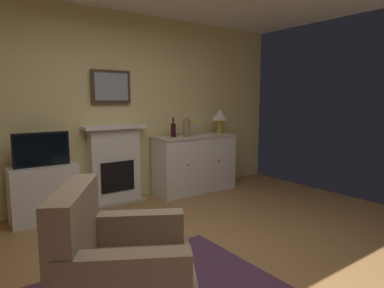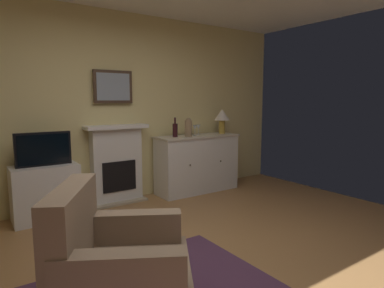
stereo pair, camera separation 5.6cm
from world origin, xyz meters
name	(u,v)px [view 1 (the left image)]	position (x,y,z in m)	size (l,w,h in m)	color
ground_plane	(200,276)	(0.00, 0.00, -0.05)	(6.30, 4.74, 0.10)	#9E7042
wall_rear	(98,108)	(0.00, 2.34, 1.33)	(6.30, 0.06, 2.66)	#EAD68C
fireplace_unit	(115,164)	(0.17, 2.21, 0.55)	(0.87, 0.30, 1.10)	white
framed_picture	(111,87)	(0.17, 2.26, 1.62)	(0.55, 0.04, 0.45)	#473323
sideboard_cabinet	(195,163)	(1.43, 2.04, 0.45)	(1.35, 0.49, 0.89)	white
table_lamp	(220,116)	(1.93, 2.04, 1.17)	(0.26, 0.26, 0.40)	#B79338
wine_bottle	(173,130)	(1.03, 2.05, 1.00)	(0.08, 0.08, 0.29)	#331419
wine_glass_left	(193,128)	(1.36, 2.00, 1.01)	(0.07, 0.07, 0.16)	silver
wine_glass_center	(196,127)	(1.47, 2.07, 1.01)	(0.07, 0.07, 0.16)	silver
vase_decorative	(187,127)	(1.23, 1.99, 1.03)	(0.11, 0.11, 0.28)	#9E7F5B
tv_cabinet	(44,193)	(-0.81, 2.05, 0.33)	(0.75, 0.42, 0.67)	white
tv_set	(41,149)	(-0.81, 2.03, 0.87)	(0.62, 0.07, 0.40)	black
armchair	(120,269)	(-0.82, -0.24, 0.38)	(1.08, 1.06, 0.92)	#8C7259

